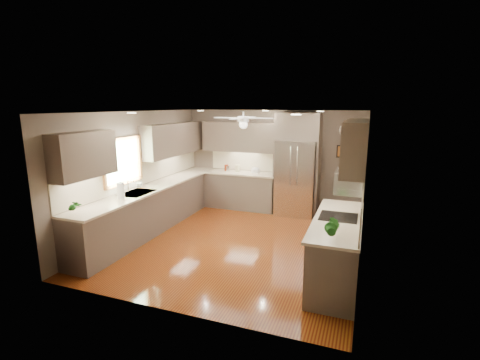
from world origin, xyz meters
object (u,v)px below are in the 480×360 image
Objects in this scene: stool at (332,215)px; potted_plant_left at (73,206)px; canister_b at (228,169)px; canister_c at (237,168)px; potted_plant_right at (332,227)px; refrigerator at (297,166)px; canister_a at (226,168)px; bowl at (255,172)px; soap_bottle at (140,184)px; paper_towel at (121,191)px; microwave at (349,181)px.

potted_plant_left is at bearing -134.37° from stool.
canister_c is at bearing 1.22° from canister_b.
refrigerator is at bearing 107.24° from potted_plant_right.
canister_c reaches higher than canister_a.
stool is (-0.27, 3.34, -0.89)m from potted_plant_right.
potted_plant_left is 1.36× the size of bowl.
canister_b is at bearing 168.06° from stool.
potted_plant_left is at bearing -86.49° from soap_bottle.
paper_towel is at bearing -116.19° from bowl.
canister_b is 4.93m from potted_plant_right.
refrigerator is (1.79, -0.04, 0.18)m from canister_b.
potted_plant_right is 0.15× the size of refrigerator.
microwave is at bearing -41.28° from canister_a.
refrigerator is at bearing -2.89° from canister_a.
canister_a is 0.09m from canister_b.
potted_plant_right reaches higher than canister_a.
potted_plant_right is (3.97, -1.52, 0.09)m from soap_bottle.
refrigerator is (1.54, -0.05, 0.16)m from canister_c.
paper_towel reaches higher than canister_b.
microwave is (1.33, -2.71, 0.29)m from refrigerator.
canister_b is 0.28× the size of microwave.
potted_plant_right is (2.74, -3.92, 0.09)m from canister_c.
canister_a is 0.80m from bowl.
soap_bottle is 0.54× the size of paper_towel.
canister_a is at bearing 76.50° from paper_towel.
potted_plant_right is at bearing 4.83° from potted_plant_left.
canister_a is at bearing 177.11° from refrigerator.
canister_c is 0.56× the size of paper_towel.
paper_towel is (-2.64, -3.11, -0.11)m from refrigerator.
microwave is 1.21× the size of stool.
paper_towel is (-1.57, -3.19, 0.11)m from bowl.
soap_bottle is at bearing -117.13° from canister_c.
soap_bottle is 0.78× the size of bowl.
canister_a is at bearing 127.72° from potted_plant_right.
canister_c is 0.48m from bowl.
soap_bottle is at bearing 93.51° from potted_plant_left.
canister_c is at bearing 178.30° from refrigerator.
paper_towel is (0.13, -0.76, 0.05)m from soap_bottle.
potted_plant_right is 3.46m from stool.
canister_b is 1.80m from refrigerator.
potted_plant_right reaches higher than canister_c.
potted_plant_left is at bearing -159.50° from microwave.
potted_plant_left is at bearing -175.17° from potted_plant_right.
canister_c is at bearing 70.84° from paper_towel.
microwave is 1.66× the size of paper_towel.
canister_b is at bearing 127.41° from potted_plant_right.
canister_c is at bearing 75.25° from potted_plant_left.
potted_plant_right is at bearing -55.03° from canister_c.
canister_b is 0.06× the size of refrigerator.
soap_bottle is 0.07× the size of refrigerator.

